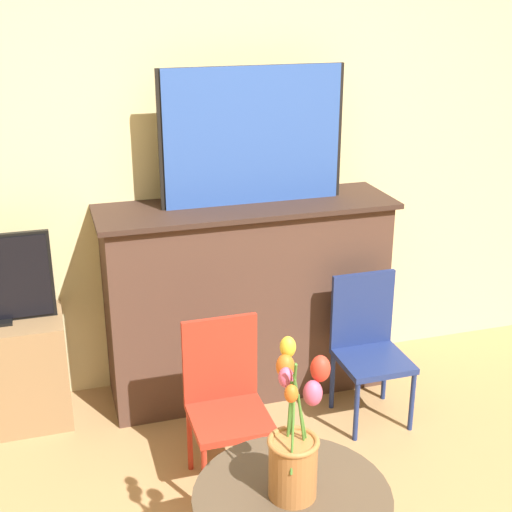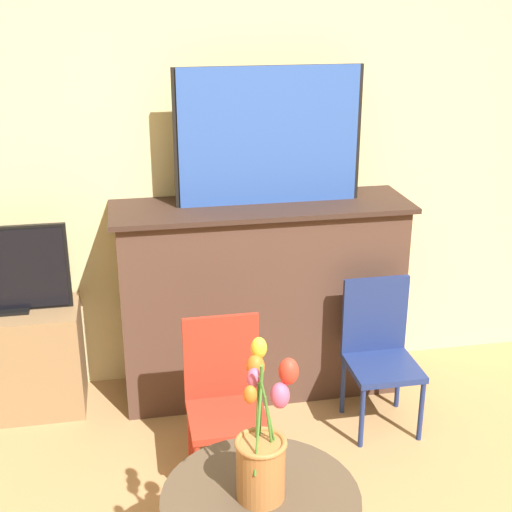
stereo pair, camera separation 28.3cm
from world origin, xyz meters
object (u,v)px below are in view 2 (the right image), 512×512
object	(u,v)px
painting	(269,136)
vase_tulips	(262,449)
chair_red	(225,394)
chair_blue	(379,347)

from	to	relation	value
painting	vase_tulips	size ratio (longest dim) A/B	1.88
painting	chair_red	world-z (taller)	painting
vase_tulips	chair_blue	bearing A→B (deg)	55.05
chair_red	chair_blue	xyz separation A→B (m)	(0.79, 0.28, 0.00)
painting	chair_blue	world-z (taller)	painting
chair_red	vase_tulips	distance (m)	0.93
chair_red	vase_tulips	bearing A→B (deg)	-90.66
painting	chair_red	xyz separation A→B (m)	(-0.33, -0.69, -0.95)
painting	chair_red	bearing A→B (deg)	-115.50
vase_tulips	painting	bearing A→B (deg)	77.70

